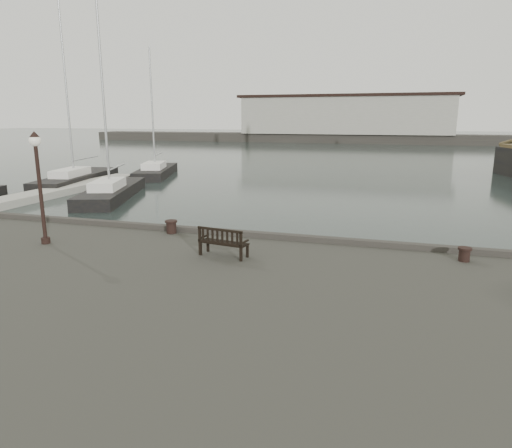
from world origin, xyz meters
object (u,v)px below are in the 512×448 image
Objects in this scene: yacht_d at (156,173)px; bench at (223,247)px; yacht_c at (113,194)px; lamp_post at (38,173)px; yacht_b at (78,181)px; bollard_left at (171,227)px; bollard_right at (464,254)px.

bench is at bearing -75.72° from yacht_d.
lamp_post is at bearing -81.52° from yacht_c.
yacht_b reaches higher than yacht_d.
yacht_d is at bearing 112.54° from lamp_post.
yacht_d reaches higher than bollard_left.
bollard_left is 0.04× the size of yacht_d.
bollard_left reaches higher than bollard_right.
yacht_b reaches higher than bollard_left.
yacht_b reaches higher than yacht_c.
bollard_right is 35.74m from yacht_d.
yacht_b is 1.24× the size of yacht_d.
yacht_b reaches higher than lamp_post.
bench is at bearing -56.54° from yacht_b.
yacht_c is at bearing 130.74° from bollard_left.
bollard_right is 0.11× the size of lamp_post.
yacht_c is (-11.60, 13.47, -1.54)m from bollard_left.
bollard_right is at bearing 8.58° from lamp_post.
lamp_post is at bearing -171.42° from bollard_right.
lamp_post is at bearing -85.64° from yacht_d.
bollard_right is 0.03× the size of yacht_d.
yacht_d is (-24.29, 26.17, -1.53)m from bollard_right.
yacht_b is (-28.05, 19.32, -1.51)m from bollard_right.
bench is at bearing 3.40° from lamp_post.
bollard_right is 12.95m from lamp_post.
bench is at bearing -66.54° from yacht_c.
yacht_b is at bearing 125.98° from lamp_post.
yacht_c is 1.13× the size of yacht_d.
bench is 0.43× the size of lamp_post.
bench is 6.84m from bollard_right.
yacht_b is at bearing 145.44° from bollard_right.
bollard_left is at bearing 177.01° from bollard_right.
lamp_post is 0.23× the size of yacht_b.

